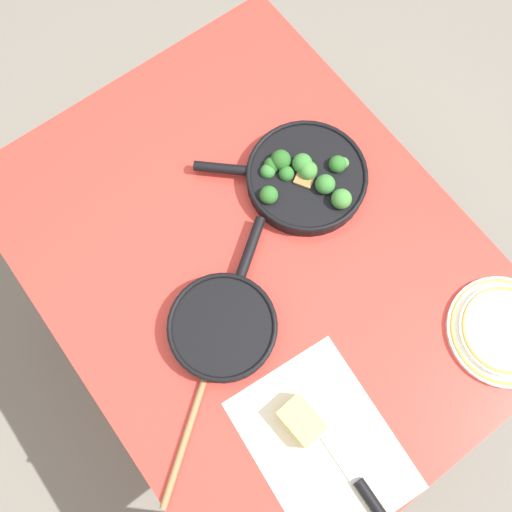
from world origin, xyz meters
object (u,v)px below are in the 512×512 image
Objects in this scene: wooden_spoon at (202,387)px; grater_knife at (355,477)px; skillet_eggs at (223,326)px; dinner_plate_stack at (504,331)px; skillet_broccoli at (305,176)px; cheese_block at (301,420)px.

wooden_spoon is 0.36m from grater_knife.
dinner_plate_stack is at bearing -72.53° from skillet_eggs.
skillet_broccoli is 1.02× the size of skillet_eggs.
cheese_block is (0.15, 0.02, 0.02)m from grater_knife.
skillet_eggs reaches higher than dinner_plate_stack.
skillet_broccoli is 3.62× the size of cheese_block.
grater_knife reaches higher than wooden_spoon.
wooden_spoon is at bearing 26.57° from grater_knife.
wooden_spoon is (-0.08, 0.11, -0.02)m from skillet_eggs.
grater_knife is 0.45m from dinner_plate_stack.
skillet_broccoli is 0.56m from dinner_plate_stack.
skillet_broccoli reaches higher than grater_knife.
skillet_eggs is 0.25m from cheese_block.
skillet_eggs is 1.26× the size of grater_knife.
skillet_eggs is 0.41m from grater_knife.
skillet_broccoli reaches higher than cheese_block.
wooden_spoon is at bearing 179.10° from skillet_eggs.
cheese_block is at bearing 94.00° from skillet_broccoli.
skillet_broccoli is 0.53m from wooden_spoon.
skillet_broccoli reaches higher than skillet_eggs.
grater_knife is at bearing 103.63° from skillet_broccoli.
wooden_spoon is at bearing 63.60° from dinner_plate_stack.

